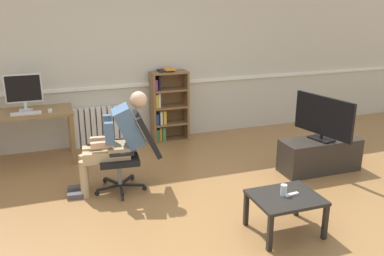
{
  "coord_description": "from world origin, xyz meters",
  "views": [
    {
      "loc": [
        -1.51,
        -3.84,
        2.29
      ],
      "look_at": [
        0.15,
        0.85,
        0.7
      ],
      "focal_mm": 39.18,
      "sensor_mm": 36.0,
      "label": 1
    }
  ],
  "objects_px": {
    "tv_stand": "(320,155)",
    "tv_screen": "(323,117)",
    "computer_desk": "(26,119)",
    "person_seated": "(115,140)",
    "radiator": "(99,127)",
    "coffee_table": "(286,201)",
    "drinking_glass": "(284,190)",
    "bookshelf": "(167,107)",
    "computer_mouse": "(50,111)",
    "imac_monitor": "(23,90)",
    "office_chair": "(132,149)",
    "keyboard": "(26,113)",
    "spare_remote": "(292,194)"
  },
  "relations": [
    {
      "from": "computer_desk",
      "to": "drinking_glass",
      "type": "distance_m",
      "value": 3.68
    },
    {
      "from": "tv_screen",
      "to": "person_seated",
      "type": "bearing_deg",
      "value": 69.37
    },
    {
      "from": "imac_monitor",
      "to": "spare_remote",
      "type": "bearing_deg",
      "value": -49.21
    },
    {
      "from": "tv_screen",
      "to": "drinking_glass",
      "type": "relative_size",
      "value": 8.15
    },
    {
      "from": "imac_monitor",
      "to": "tv_screen",
      "type": "bearing_deg",
      "value": -24.46
    },
    {
      "from": "tv_stand",
      "to": "coffee_table",
      "type": "xyz_separation_m",
      "value": [
        -1.27,
        -1.19,
        0.12
      ]
    },
    {
      "from": "imac_monitor",
      "to": "tv_screen",
      "type": "height_order",
      "value": "imac_monitor"
    },
    {
      "from": "drinking_glass",
      "to": "bookshelf",
      "type": "bearing_deg",
      "value": 95.72
    },
    {
      "from": "computer_mouse",
      "to": "radiator",
      "type": "bearing_deg",
      "value": 35.87
    },
    {
      "from": "tv_stand",
      "to": "tv_screen",
      "type": "bearing_deg",
      "value": 13.92
    },
    {
      "from": "keyboard",
      "to": "computer_mouse",
      "type": "height_order",
      "value": "computer_mouse"
    },
    {
      "from": "computer_desk",
      "to": "person_seated",
      "type": "distance_m",
      "value": 1.64
    },
    {
      "from": "tv_stand",
      "to": "spare_remote",
      "type": "bearing_deg",
      "value": -135.26
    },
    {
      "from": "radiator",
      "to": "office_chair",
      "type": "bearing_deg",
      "value": -84.23
    },
    {
      "from": "radiator",
      "to": "computer_desk",
      "type": "bearing_deg",
      "value": -159.29
    },
    {
      "from": "bookshelf",
      "to": "computer_mouse",
      "type": "bearing_deg",
      "value": -166.98
    },
    {
      "from": "tv_screen",
      "to": "tv_stand",
      "type": "bearing_deg",
      "value": 90.0
    },
    {
      "from": "tv_screen",
      "to": "coffee_table",
      "type": "distance_m",
      "value": 1.79
    },
    {
      "from": "radiator",
      "to": "tv_stand",
      "type": "relative_size",
      "value": 0.7
    },
    {
      "from": "radiator",
      "to": "coffee_table",
      "type": "distance_m",
      "value": 3.48
    },
    {
      "from": "bookshelf",
      "to": "tv_stand",
      "type": "height_order",
      "value": "bookshelf"
    },
    {
      "from": "tv_screen",
      "to": "spare_remote",
      "type": "relative_size",
      "value": 6.03
    },
    {
      "from": "imac_monitor",
      "to": "office_chair",
      "type": "distance_m",
      "value": 1.9
    },
    {
      "from": "keyboard",
      "to": "tv_stand",
      "type": "xyz_separation_m",
      "value": [
        3.68,
        -1.46,
        -0.54
      ]
    },
    {
      "from": "computer_mouse",
      "to": "drinking_glass",
      "type": "relative_size",
      "value": 0.9
    },
    {
      "from": "computer_desk",
      "to": "coffee_table",
      "type": "relative_size",
      "value": 1.88
    },
    {
      "from": "computer_desk",
      "to": "computer_mouse",
      "type": "xyz_separation_m",
      "value": [
        0.33,
        -0.12,
        0.13
      ]
    },
    {
      "from": "coffee_table",
      "to": "spare_remote",
      "type": "height_order",
      "value": "spare_remote"
    },
    {
      "from": "office_chair",
      "to": "tv_screen",
      "type": "bearing_deg",
      "value": 88.53
    },
    {
      "from": "person_seated",
      "to": "spare_remote",
      "type": "distance_m",
      "value": 2.12
    },
    {
      "from": "office_chair",
      "to": "coffee_table",
      "type": "distance_m",
      "value": 1.94
    },
    {
      "from": "computer_mouse",
      "to": "person_seated",
      "type": "xyz_separation_m",
      "value": [
        0.69,
        -1.16,
        -0.12
      ]
    },
    {
      "from": "imac_monitor",
      "to": "coffee_table",
      "type": "relative_size",
      "value": 0.76
    },
    {
      "from": "computer_desk",
      "to": "radiator",
      "type": "distance_m",
      "value": 1.15
    },
    {
      "from": "keyboard",
      "to": "tv_screen",
      "type": "xyz_separation_m",
      "value": [
        3.68,
        -1.46,
        -0.01
      ]
    },
    {
      "from": "drinking_glass",
      "to": "radiator",
      "type": "bearing_deg",
      "value": 113.65
    },
    {
      "from": "tv_stand",
      "to": "drinking_glass",
      "type": "xyz_separation_m",
      "value": [
        -1.28,
        -1.17,
        0.23
      ]
    },
    {
      "from": "bookshelf",
      "to": "radiator",
      "type": "relative_size",
      "value": 1.55
    },
    {
      "from": "tv_stand",
      "to": "bookshelf",
      "type": "bearing_deg",
      "value": 130.03
    },
    {
      "from": "computer_mouse",
      "to": "office_chair",
      "type": "height_order",
      "value": "office_chair"
    },
    {
      "from": "tv_screen",
      "to": "coffee_table",
      "type": "bearing_deg",
      "value": 119.25
    },
    {
      "from": "computer_mouse",
      "to": "tv_screen",
      "type": "bearing_deg",
      "value": -23.69
    },
    {
      "from": "computer_desk",
      "to": "office_chair",
      "type": "relative_size",
      "value": 1.3
    },
    {
      "from": "coffee_table",
      "to": "drinking_glass",
      "type": "height_order",
      "value": "drinking_glass"
    },
    {
      "from": "tv_screen",
      "to": "spare_remote",
      "type": "distance_m",
      "value": 1.73
    },
    {
      "from": "imac_monitor",
      "to": "keyboard",
      "type": "xyz_separation_m",
      "value": [
        0.01,
        -0.22,
        -0.28
      ]
    },
    {
      "from": "radiator",
      "to": "spare_remote",
      "type": "bearing_deg",
      "value": -65.39
    },
    {
      "from": "computer_mouse",
      "to": "office_chair",
      "type": "distance_m",
      "value": 1.49
    },
    {
      "from": "drinking_glass",
      "to": "tv_stand",
      "type": "bearing_deg",
      "value": 42.27
    },
    {
      "from": "drinking_glass",
      "to": "imac_monitor",
      "type": "bearing_deg",
      "value": 130.19
    }
  ]
}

